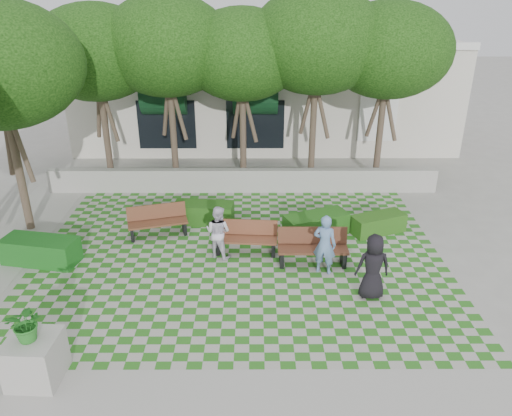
{
  "coord_description": "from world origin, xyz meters",
  "views": [
    {
      "loc": [
        0.45,
        -11.87,
        7.47
      ],
      "look_at": [
        0.5,
        1.5,
        1.4
      ],
      "focal_mm": 35.0,
      "sensor_mm": 36.0,
      "label": 1
    }
  ],
  "objects_px": {
    "bench_west": "(158,222)",
    "bench_east": "(313,248)",
    "bench_mid": "(246,238)",
    "person_white": "(218,232)",
    "hedge_west": "(41,251)",
    "person_dark": "(373,267)",
    "person_blue": "(325,244)",
    "hedge_east": "(378,224)",
    "planter_front": "(33,351)",
    "hedge_midright": "(316,224)",
    "hedge_midleft": "(204,213)"
  },
  "relations": [
    {
      "from": "bench_west",
      "to": "person_white",
      "type": "height_order",
      "value": "person_white"
    },
    {
      "from": "bench_west",
      "to": "bench_east",
      "type": "bearing_deg",
      "value": -36.16
    },
    {
      "from": "hedge_midleft",
      "to": "person_white",
      "type": "height_order",
      "value": "person_white"
    },
    {
      "from": "bench_west",
      "to": "hedge_midleft",
      "type": "relative_size",
      "value": 0.99
    },
    {
      "from": "person_blue",
      "to": "person_white",
      "type": "distance_m",
      "value": 3.13
    },
    {
      "from": "planter_front",
      "to": "hedge_midleft",
      "type": "bearing_deg",
      "value": 69.55
    },
    {
      "from": "person_white",
      "to": "hedge_midright",
      "type": "bearing_deg",
      "value": -130.19
    },
    {
      "from": "bench_east",
      "to": "bench_mid",
      "type": "relative_size",
      "value": 1.06
    },
    {
      "from": "hedge_west",
      "to": "person_dark",
      "type": "height_order",
      "value": "person_dark"
    },
    {
      "from": "planter_front",
      "to": "hedge_east",
      "type": "bearing_deg",
      "value": 37.86
    },
    {
      "from": "person_white",
      "to": "hedge_midleft",
      "type": "bearing_deg",
      "value": -49.15
    },
    {
      "from": "hedge_midright",
      "to": "hedge_midleft",
      "type": "distance_m",
      "value": 3.81
    },
    {
      "from": "hedge_east",
      "to": "hedge_midright",
      "type": "distance_m",
      "value": 2.04
    },
    {
      "from": "bench_east",
      "to": "person_blue",
      "type": "bearing_deg",
      "value": -61.82
    },
    {
      "from": "bench_mid",
      "to": "hedge_east",
      "type": "height_order",
      "value": "bench_mid"
    },
    {
      "from": "person_dark",
      "to": "person_white",
      "type": "relative_size",
      "value": 1.1
    },
    {
      "from": "hedge_east",
      "to": "bench_west",
      "type": "bearing_deg",
      "value": -178.7
    },
    {
      "from": "hedge_midleft",
      "to": "hedge_west",
      "type": "bearing_deg",
      "value": -149.51
    },
    {
      "from": "person_blue",
      "to": "person_dark",
      "type": "xyz_separation_m",
      "value": [
        1.07,
        -1.19,
        0.01
      ]
    },
    {
      "from": "bench_west",
      "to": "hedge_west",
      "type": "bearing_deg",
      "value": -166.57
    },
    {
      "from": "hedge_east",
      "to": "planter_front",
      "type": "bearing_deg",
      "value": -142.14
    },
    {
      "from": "bench_east",
      "to": "bench_mid",
      "type": "bearing_deg",
      "value": 161.24
    },
    {
      "from": "hedge_west",
      "to": "person_blue",
      "type": "height_order",
      "value": "person_blue"
    },
    {
      "from": "hedge_west",
      "to": "planter_front",
      "type": "height_order",
      "value": "planter_front"
    },
    {
      "from": "person_white",
      "to": "hedge_west",
      "type": "bearing_deg",
      "value": 28.84
    },
    {
      "from": "hedge_west",
      "to": "person_dark",
      "type": "relative_size",
      "value": 1.22
    },
    {
      "from": "bench_east",
      "to": "bench_west",
      "type": "distance_m",
      "value": 5.11
    },
    {
      "from": "person_blue",
      "to": "bench_west",
      "type": "bearing_deg",
      "value": -4.7
    },
    {
      "from": "planter_front",
      "to": "person_blue",
      "type": "xyz_separation_m",
      "value": [
        6.39,
        4.14,
        0.16
      ]
    },
    {
      "from": "bench_mid",
      "to": "person_dark",
      "type": "relative_size",
      "value": 1.07
    },
    {
      "from": "hedge_west",
      "to": "hedge_east",
      "type": "bearing_deg",
      "value": 10.4
    },
    {
      "from": "hedge_midleft",
      "to": "hedge_east",
      "type": "bearing_deg",
      "value": -7.59
    },
    {
      "from": "person_blue",
      "to": "person_white",
      "type": "xyz_separation_m",
      "value": [
        -3.0,
        0.9,
        -0.07
      ]
    },
    {
      "from": "hedge_east",
      "to": "person_blue",
      "type": "bearing_deg",
      "value": -130.37
    },
    {
      "from": "hedge_east",
      "to": "hedge_west",
      "type": "height_order",
      "value": "hedge_west"
    },
    {
      "from": "bench_mid",
      "to": "person_white",
      "type": "relative_size",
      "value": 1.17
    },
    {
      "from": "bench_east",
      "to": "person_white",
      "type": "bearing_deg",
      "value": 171.98
    },
    {
      "from": "planter_front",
      "to": "person_dark",
      "type": "height_order",
      "value": "planter_front"
    },
    {
      "from": "bench_east",
      "to": "person_blue",
      "type": "xyz_separation_m",
      "value": [
        0.26,
        -0.49,
        0.37
      ]
    },
    {
      "from": "hedge_midright",
      "to": "planter_front",
      "type": "relative_size",
      "value": 1.15
    },
    {
      "from": "bench_west",
      "to": "hedge_east",
      "type": "bearing_deg",
      "value": -14.25
    },
    {
      "from": "bench_east",
      "to": "bench_mid",
      "type": "distance_m",
      "value": 2.03
    },
    {
      "from": "bench_west",
      "to": "person_dark",
      "type": "xyz_separation_m",
      "value": [
        6.11,
        -3.49,
        0.41
      ]
    },
    {
      "from": "bench_mid",
      "to": "planter_front",
      "type": "xyz_separation_m",
      "value": [
        -4.21,
        -5.3,
        0.25
      ]
    },
    {
      "from": "bench_mid",
      "to": "person_white",
      "type": "xyz_separation_m",
      "value": [
        -0.82,
        -0.26,
        0.34
      ]
    },
    {
      "from": "bench_west",
      "to": "hedge_midleft",
      "type": "distance_m",
      "value": 1.68
    },
    {
      "from": "hedge_midleft",
      "to": "planter_front",
      "type": "distance_m",
      "value": 7.86
    },
    {
      "from": "hedge_west",
      "to": "person_white",
      "type": "xyz_separation_m",
      "value": [
        5.13,
        0.33,
        0.43
      ]
    },
    {
      "from": "bench_mid",
      "to": "bench_west",
      "type": "xyz_separation_m",
      "value": [
        -2.86,
        1.13,
        0.0
      ]
    },
    {
      "from": "person_dark",
      "to": "bench_west",
      "type": "bearing_deg",
      "value": -31.04
    }
  ]
}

